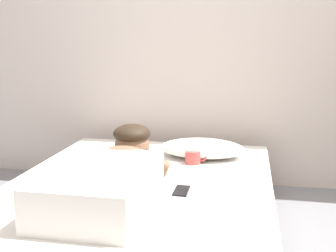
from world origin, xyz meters
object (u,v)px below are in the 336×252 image
(person_lying, at_px, (111,175))
(cell_phone, at_px, (181,191))
(pillow, at_px, (202,148))
(coffee_cup, at_px, (193,157))
(bed, at_px, (138,217))

(person_lying, height_order, cell_phone, person_lying)
(pillow, height_order, cell_phone, pillow)
(person_lying, distance_m, cell_phone, 0.35)
(person_lying, height_order, coffee_cup, person_lying)
(person_lying, xyz_separation_m, cell_phone, (0.31, 0.13, -0.10))
(pillow, bearing_deg, cell_phone, -92.46)
(cell_phone, bearing_deg, pillow, 87.54)
(pillow, xyz_separation_m, coffee_cup, (-0.03, -0.15, -0.02))
(bed, relative_size, cell_phone, 13.75)
(person_lying, bearing_deg, coffee_cup, 63.47)
(pillow, relative_size, cell_phone, 3.71)
(bed, relative_size, coffee_cup, 15.40)
(person_lying, bearing_deg, cell_phone, 22.40)
(pillow, bearing_deg, person_lying, -113.91)
(coffee_cup, distance_m, cell_phone, 0.48)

